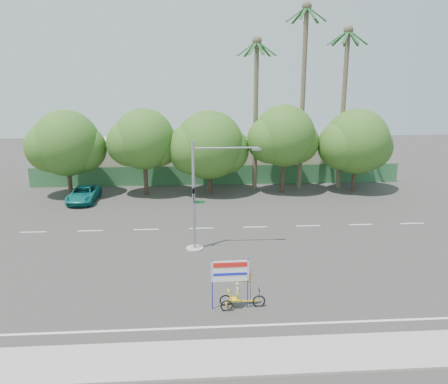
{
  "coord_description": "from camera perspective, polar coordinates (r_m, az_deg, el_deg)",
  "views": [
    {
      "loc": [
        -2.42,
        -22.34,
        10.65
      ],
      "look_at": [
        -0.53,
        5.03,
        3.5
      ],
      "focal_mm": 35.0,
      "sensor_mm": 36.0,
      "label": 1
    }
  ],
  "objects": [
    {
      "name": "ground",
      "position": [
        24.87,
        2.05,
        -10.76
      ],
      "size": [
        120.0,
        120.0,
        0.0
      ],
      "primitive_type": "plane",
      "color": "#33302D",
      "rests_on": "ground"
    },
    {
      "name": "palm_mid",
      "position": [
        44.27,
        15.43,
        12.48
      ],
      "size": [
        3.73,
        3.79,
        15.45
      ],
      "color": "#70604C",
      "rests_on": "ground"
    },
    {
      "name": "building_left",
      "position": [
        49.69,
        -12.7,
        4.23
      ],
      "size": [
        12.0,
        8.0,
        4.0
      ],
      "primitive_type": "cube",
      "color": "beige",
      "rests_on": "ground"
    },
    {
      "name": "fence",
      "position": [
        44.96,
        -0.77,
        2.21
      ],
      "size": [
        38.0,
        0.08,
        2.0
      ],
      "primitive_type": "cube",
      "color": "#336B3D",
      "rests_on": "ground"
    },
    {
      "name": "pickup_truck",
      "position": [
        40.74,
        -17.87,
        -0.27
      ],
      "size": [
        2.34,
        4.97,
        1.37
      ],
      "primitive_type": "imported",
      "rotation": [
        0.0,
        0.0,
        -0.01
      ],
      "color": "#107070",
      "rests_on": "ground"
    },
    {
      "name": "building_right",
      "position": [
        50.24,
        8.11,
        4.32
      ],
      "size": [
        14.0,
        8.0,
        3.6
      ],
      "primitive_type": "cube",
      "color": "beige",
      "rests_on": "ground"
    },
    {
      "name": "tree_far_left",
      "position": [
        42.4,
        -19.93,
        5.76
      ],
      "size": [
        7.14,
        6.0,
        7.96
      ],
      "color": "#473828",
      "rests_on": "ground"
    },
    {
      "name": "tree_far_right",
      "position": [
        43.58,
        16.84,
        6.07
      ],
      "size": [
        7.38,
        6.2,
        7.94
      ],
      "color": "#473828",
      "rests_on": "ground"
    },
    {
      "name": "tree_left",
      "position": [
        40.99,
        -10.46,
        6.53
      ],
      "size": [
        6.66,
        5.6,
        8.07
      ],
      "color": "#473828",
      "rests_on": "ground"
    },
    {
      "name": "trike_billboard",
      "position": [
        21.16,
        1.48,
        -12.45
      ],
      "size": [
        2.6,
        0.6,
        2.56
      ],
      "rotation": [
        0.0,
        0.0,
        0.02
      ],
      "color": "black",
      "rests_on": "ground"
    },
    {
      "name": "palm_short",
      "position": [
        42.29,
        4.19,
        12.15
      ],
      "size": [
        3.73,
        3.79,
        14.45
      ],
      "color": "#70604C",
      "rests_on": "ground"
    },
    {
      "name": "sidewalk_near",
      "position": [
        18.39,
        4.63,
        -20.61
      ],
      "size": [
        50.0,
        2.4,
        0.12
      ],
      "primitive_type": "cube",
      "color": "gray",
      "rests_on": "ground"
    },
    {
      "name": "tree_center",
      "position": [
        40.84,
        -2.0,
        5.89
      ],
      "size": [
        7.62,
        6.4,
        7.85
      ],
      "color": "#473828",
      "rests_on": "ground"
    },
    {
      "name": "traffic_signal",
      "position": [
        27.44,
        -3.33,
        -1.79
      ],
      "size": [
        4.72,
        1.1,
        7.0
      ],
      "color": "gray",
      "rests_on": "ground"
    },
    {
      "name": "palm_tall",
      "position": [
        43.12,
        10.35,
        14.14
      ],
      "size": [
        3.73,
        3.79,
        17.45
      ],
      "color": "#70604C",
      "rests_on": "ground"
    },
    {
      "name": "tree_right",
      "position": [
        41.55,
        7.77,
        6.99
      ],
      "size": [
        6.9,
        5.8,
        8.36
      ],
      "color": "#473828",
      "rests_on": "ground"
    }
  ]
}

